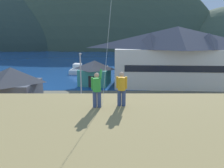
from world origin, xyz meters
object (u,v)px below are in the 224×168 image
parked_car_back_row_right (41,125)px  moored_boat_outer_mooring (106,72)px  person_companion (123,88)px  wharf_dock (93,72)px  parked_car_mid_row_center (176,107)px  harbor_lodge (177,55)px  parked_car_corner_spot (121,110)px  parked_car_front_row_silver (215,127)px  parking_light_pole (82,76)px  parked_car_front_row_end (68,106)px  parked_car_lone_by_shed (222,107)px  person_kite_flyer (98,89)px  storage_shed_near_lot (14,90)px  storage_shed_waterside (96,72)px  moored_boat_wharfside (79,69)px  parked_car_mid_row_far (138,130)px

parked_car_back_row_right → moored_boat_outer_mooring: bearing=80.1°
moored_boat_outer_mooring → person_companion: person_companion is taller
wharf_dock → moored_boat_outer_mooring: (3.19, -2.00, 0.37)m
parked_car_mid_row_center → harbor_lodge: bearing=74.4°
harbor_lodge → parked_car_corner_spot: bearing=-123.4°
parked_car_front_row_silver → person_companion: person_companion is taller
wharf_dock → parking_light_pole: 23.27m
parked_car_front_row_end → parked_car_mid_row_center: same height
wharf_dock → parking_light_pole: (0.67, -22.96, 3.73)m
parked_car_lone_by_shed → parked_car_front_row_end: (-18.31, 0.36, 0.00)m
parking_light_pole → person_kite_flyer: bearing=-79.3°
parked_car_front_row_end → parked_car_front_row_silver: same height
person_companion → moored_boat_outer_mooring: bearing=93.1°
storage_shed_near_lot → parked_car_back_row_right: (4.96, -5.84, -1.89)m
storage_shed_waterside → moored_boat_outer_mooring: bearing=80.1°
moored_boat_wharfside → person_companion: person_companion is taller
parking_light_pole → person_companion: person_companion is taller
parked_car_back_row_right → parked_car_corner_spot: bearing=27.9°
parked_car_corner_spot → parked_car_mid_row_center: 6.68m
parked_car_corner_spot → parked_car_lone_by_shed: 12.10m
moored_boat_outer_mooring → parked_car_front_row_end: size_ratio=1.34×
moored_boat_wharfside → moored_boat_outer_mooring: (6.83, -4.14, 0.00)m
storage_shed_near_lot → parked_car_mid_row_far: (14.01, -6.79, -1.89)m
storage_shed_waterside → moored_boat_outer_mooring: 9.58m
parked_car_corner_spot → harbor_lodge: bearing=56.6°
storage_shed_near_lot → person_kite_flyer: (11.03, -14.59, 4.01)m
parking_light_pole → person_kite_flyer: (3.37, -17.81, 2.89)m
person_kite_flyer → person_companion: person_kite_flyer is taller
storage_shed_near_lot → person_kite_flyer: person_kite_flyer is taller
harbor_lodge → storage_shed_near_lot: bearing=-148.2°
wharf_dock → parked_car_front_row_end: parked_car_front_row_end is taller
parked_car_front_row_end → parked_car_front_row_silver: size_ratio=0.98×
parked_car_back_row_right → person_kite_flyer: 12.17m
wharf_dock → parked_car_front_row_end: 26.40m
parked_car_corner_spot → person_kite_flyer: (-1.62, -12.82, 5.90)m
moored_boat_wharfside → parked_car_mid_row_center: 32.87m
parked_car_back_row_right → person_companion: size_ratio=2.45×
parked_car_corner_spot → parked_car_mid_row_far: same height
parked_car_front_row_end → wharf_dock: bearing=88.7°
parked_car_front_row_silver → parked_car_mid_row_center: bearing=109.7°
moored_boat_wharfside → parked_car_lone_by_shed: size_ratio=1.87×
parking_light_pole → person_kite_flyer: size_ratio=3.71×
moored_boat_outer_mooring → parked_car_corner_spot: 26.06m
parked_car_front_row_end → parked_car_mid_row_center: (12.83, -0.28, 0.00)m
parked_car_mid_row_center → parking_light_pole: parking_light_pole is taller
parked_car_front_row_silver → parked_car_mid_row_center: (-2.03, 5.67, 0.00)m
parked_car_lone_by_shed → parked_car_front_row_silver: bearing=-121.7°
parking_light_pole → moored_boat_outer_mooring: bearing=83.1°
parked_car_mid_row_center → moored_boat_wharfside: bearing=118.8°
wharf_dock → parked_car_mid_row_far: 33.72m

